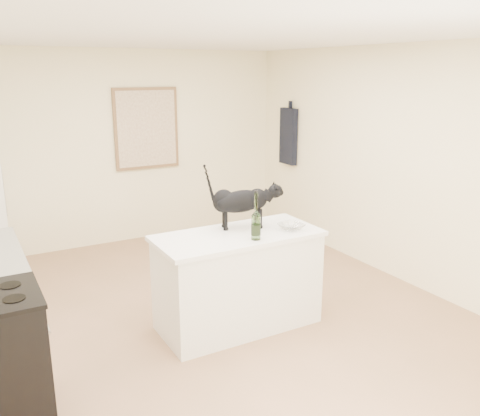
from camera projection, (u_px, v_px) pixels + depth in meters
The scene contains 12 objects.
floor at pixel (219, 318), 4.90m from camera, with size 5.50×5.50×0.00m, color #A17456.
ceiling at pixel (216, 35), 4.22m from camera, with size 5.50×5.50×0.00m, color white.
wall_back at pixel (126, 148), 6.88m from camera, with size 4.50×4.50×0.00m, color #FFF1C5.
wall_right at pixel (398, 165), 5.63m from camera, with size 5.50×5.50×0.00m, color #FFF1C5.
island_base at pixel (238, 282), 4.67m from camera, with size 1.44×0.67×0.86m, color white.
island_top at pixel (238, 236), 4.55m from camera, with size 1.50×0.70×0.04m, color white.
artwork_frame at pixel (147, 129), 6.93m from camera, with size 0.90×0.03×1.10m, color brown.
artwork_canvas at pixel (147, 129), 6.91m from camera, with size 0.82×0.00×1.02m, color beige.
hanging_garment at pixel (288, 136), 7.30m from camera, with size 0.08×0.34×0.80m, color black.
black_cat at pixel (241, 204), 4.66m from camera, with size 0.65×0.19×0.45m, color black, non-canonical shape.
wine_bottle at pixel (256, 218), 4.34m from camera, with size 0.08×0.08×0.38m, color #315823.
glass_bowl at pixel (291, 227), 4.65m from camera, with size 0.23×0.23×0.06m, color white.
Camera 1 is at (-2.01, -3.98, 2.31)m, focal length 37.98 mm.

